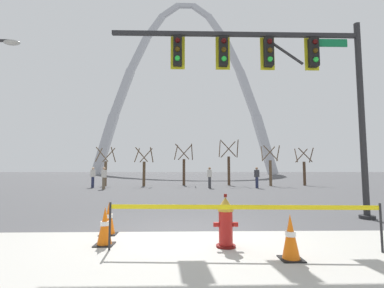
{
  "coord_description": "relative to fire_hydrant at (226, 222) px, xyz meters",
  "views": [
    {
      "loc": [
        -0.08,
        -6.6,
        1.47
      ],
      "look_at": [
        0.2,
        5.0,
        2.5
      ],
      "focal_mm": 26.06,
      "sensor_mm": 36.0,
      "label": 1
    }
  ],
  "objects": [
    {
      "name": "traffic_signal_gantry",
      "position": [
        2.22,
        2.88,
        3.94
      ],
      "size": [
        7.82,
        0.44,
        6.0
      ],
      "color": "#232326",
      "rests_on": "ground"
    },
    {
      "name": "traffic_cone_curb_edge",
      "position": [
        -2.47,
        1.05,
        -0.11
      ],
      "size": [
        0.36,
        0.36,
        0.73
      ],
      "color": "black",
      "rests_on": "ground"
    },
    {
      "name": "tree_left_mid",
      "position": [
        -4.25,
        18.5,
        0.99
      ],
      "size": [
        1.53,
        1.54,
        3.28
      ],
      "color": "brown",
      "rests_on": "ground"
    },
    {
      "name": "fire_hydrant",
      "position": [
        0.0,
        0.0,
        0.0
      ],
      "size": [
        0.46,
        0.48,
        0.99
      ],
      "color": "#5E0F0D",
      "rests_on": "ground"
    },
    {
      "name": "tree_far_right",
      "position": [
        9.75,
        19.06,
        1.0
      ],
      "size": [
        1.54,
        1.54,
        3.3
      ],
      "color": "#473323",
      "rests_on": "ground"
    },
    {
      "name": "ground_plane",
      "position": [
        -0.68,
        1.27,
        -0.47
      ],
      "size": [
        240.0,
        240.0,
        0.0
      ],
      "primitive_type": "plane",
      "color": "#474749"
    },
    {
      "name": "traffic_cone_by_hydrant",
      "position": [
        -2.31,
        0.19,
        -0.11
      ],
      "size": [
        0.36,
        0.36,
        0.73
      ],
      "color": "black",
      "rests_on": "ground"
    },
    {
      "name": "monument_arch",
      "position": [
        -0.68,
        66.74,
        19.95
      ],
      "size": [
        47.77,
        2.16,
        46.54
      ],
      "color": "#B2B5BC",
      "rests_on": "ground"
    },
    {
      "name": "tree_right_mid",
      "position": [
        6.54,
        18.42,
        1.06
      ],
      "size": [
        1.6,
        1.61,
        3.45
      ],
      "color": "brown",
      "rests_on": "ground"
    },
    {
      "name": "traffic_cone_mid_sidewalk",
      "position": [
        0.95,
        -0.75,
        -0.11
      ],
      "size": [
        0.36,
        0.36,
        0.73
      ],
      "color": "black",
      "rests_on": "ground"
    },
    {
      "name": "pedestrian_walking_left",
      "position": [
        4.68,
        15.78,
        0.35
      ],
      "size": [
        0.38,
        0.27,
        1.59
      ],
      "color": "#232847",
      "rests_on": "ground"
    },
    {
      "name": "tree_center_right",
      "position": [
        3.12,
        19.42,
        1.32
      ],
      "size": [
        1.86,
        1.87,
        4.02
      ],
      "color": "#473323",
      "rests_on": "ground"
    },
    {
      "name": "tree_far_left",
      "position": [
        -7.59,
        18.79,
        1.0
      ],
      "size": [
        1.54,
        1.55,
        3.31
      ],
      "color": "brown",
      "rests_on": "ground"
    },
    {
      "name": "tree_center_left",
      "position": [
        -0.87,
        19.64,
        1.16
      ],
      "size": [
        1.7,
        1.71,
        3.67
      ],
      "color": "#473323",
      "rests_on": "ground"
    },
    {
      "name": "pedestrian_walking_right",
      "position": [
        -7.93,
        16.62,
        0.35
      ],
      "size": [
        0.39,
        0.36,
        1.59
      ],
      "color": "#232847",
      "rests_on": "ground"
    },
    {
      "name": "pedestrian_standing_center",
      "position": [
        -6.59,
        14.9,
        0.35
      ],
      "size": [
        0.39,
        0.35,
        1.59
      ],
      "color": "brown",
      "rests_on": "ground"
    },
    {
      "name": "caution_tape_barrier",
      "position": [
        0.28,
        -0.29,
        0.12
      ],
      "size": [
        4.84,
        0.31,
        0.86
      ],
      "color": "#232326",
      "rests_on": "ground"
    },
    {
      "name": "pedestrian_near_trees",
      "position": [
        1.1,
        15.93,
        0.35
      ],
      "size": [
        0.37,
        0.25,
        1.59
      ],
      "color": "#38383D",
      "rests_on": "ground"
    }
  ]
}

